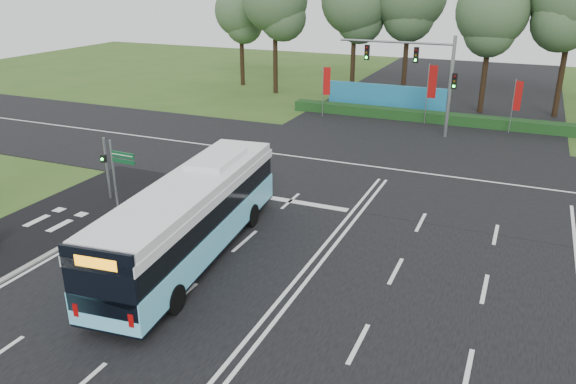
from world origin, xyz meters
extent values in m
plane|color=#31521B|center=(0.00, 0.00, 0.00)|extent=(120.00, 120.00, 0.00)
cube|color=black|center=(0.00, 0.00, 0.02)|extent=(20.00, 120.00, 0.04)
cube|color=black|center=(0.00, 12.00, 0.03)|extent=(120.00, 14.00, 0.05)
cube|color=black|center=(-12.50, -3.00, 0.03)|extent=(5.00, 18.00, 0.06)
cube|color=gray|center=(-10.10, -3.00, 0.06)|extent=(0.25, 18.00, 0.12)
cube|color=#6EDCFF|center=(-4.56, -2.02, 1.10)|extent=(3.91, 12.55, 1.13)
cube|color=black|center=(-4.56, -2.02, 0.59)|extent=(3.87, 12.49, 0.31)
cube|color=black|center=(-4.56, -2.02, 2.13)|extent=(3.78, 12.36, 0.98)
cube|color=white|center=(-4.56, -2.02, 2.75)|extent=(3.91, 12.55, 0.36)
cube|color=white|center=(-4.56, -2.02, 3.11)|extent=(3.80, 12.06, 0.36)
cube|color=white|center=(-4.84, 0.54, 3.42)|extent=(1.97, 3.25, 0.26)
cube|color=black|center=(-3.89, -8.10, 2.18)|extent=(2.49, 0.39, 2.26)
cube|color=orange|center=(-3.89, -8.14, 2.90)|extent=(1.44, 0.22, 0.36)
cylinder|color=black|center=(-6.14, 1.32, 0.53)|extent=(0.40, 1.10, 1.07)
cylinder|color=black|center=(-3.74, 1.59, 0.53)|extent=(0.40, 1.10, 1.07)
cylinder|color=black|center=(-5.33, -6.04, 0.53)|extent=(0.40, 1.10, 1.07)
cylinder|color=black|center=(-2.93, -5.78, 0.53)|extent=(0.40, 1.10, 1.07)
cylinder|color=gray|center=(-11.93, 1.67, 1.63)|extent=(0.13, 0.13, 3.27)
cube|color=black|center=(-11.93, 1.49, 2.24)|extent=(0.31, 0.25, 0.37)
sphere|color=#19F233|center=(-11.93, 1.39, 2.24)|extent=(0.13, 0.13, 0.13)
cylinder|color=gray|center=(-10.60, 0.61, 1.79)|extent=(0.11, 0.11, 3.57)
cube|color=#0C4521|center=(-9.93, 0.58, 2.95)|extent=(1.34, 0.12, 0.27)
cube|color=#0C4521|center=(-9.93, 0.58, 2.63)|extent=(1.34, 0.12, 0.20)
cube|color=white|center=(-9.93, 0.55, 2.95)|extent=(1.25, 0.06, 0.04)
cylinder|color=gray|center=(-8.09, 22.73, 2.04)|extent=(0.06, 0.06, 4.08)
cube|color=#9A0E0D|center=(-7.81, 22.83, 2.90)|extent=(0.53, 0.22, 2.18)
cylinder|color=gray|center=(-0.08, 23.78, 2.30)|extent=(0.07, 0.07, 4.60)
cube|color=#9A0E0D|center=(0.26, 23.77, 3.27)|extent=(0.61, 0.05, 2.45)
cylinder|color=gray|center=(6.08, 23.46, 1.95)|extent=(0.06, 0.06, 3.91)
cube|color=#9A0E0D|center=(6.35, 23.37, 2.78)|extent=(0.51, 0.20, 2.08)
cylinder|color=gray|center=(2.00, 20.50, 3.50)|extent=(0.24, 0.24, 7.00)
cylinder|color=gray|center=(-2.00, 20.50, 6.40)|extent=(8.00, 0.16, 0.16)
cube|color=black|center=(-0.50, 20.50, 5.60)|extent=(0.32, 0.28, 1.05)
cube|color=black|center=(-4.00, 20.50, 5.60)|extent=(0.32, 0.28, 1.05)
cube|color=black|center=(2.25, 20.50, 4.00)|extent=(0.32, 0.28, 1.05)
cube|color=#133614|center=(0.00, 24.50, 0.40)|extent=(22.00, 1.20, 0.80)
cube|color=teal|center=(-4.00, 27.00, 1.10)|extent=(10.00, 0.30, 2.20)
cylinder|color=black|center=(-20.62, 32.75, 3.52)|extent=(0.44, 0.44, 7.04)
sphere|color=#3A5532|center=(-20.62, 32.75, 7.41)|extent=(5.19, 5.19, 5.19)
cylinder|color=black|center=(-15.69, 30.24, 4.11)|extent=(0.44, 0.44, 8.23)
cylinder|color=black|center=(-8.27, 31.15, 4.10)|extent=(0.44, 0.44, 8.20)
sphere|color=#3A5532|center=(-8.27, 31.15, 8.63)|extent=(6.04, 6.04, 6.04)
cylinder|color=black|center=(-3.67, 32.15, 4.36)|extent=(0.44, 0.44, 8.71)
cylinder|color=black|center=(3.46, 29.40, 3.84)|extent=(0.44, 0.44, 7.68)
sphere|color=#3A5532|center=(3.46, 29.40, 8.08)|extent=(5.66, 5.66, 5.66)
cylinder|color=black|center=(9.15, 30.22, 4.34)|extent=(0.44, 0.44, 8.69)
camera|label=1|loc=(7.09, -19.26, 10.80)|focal=35.00mm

